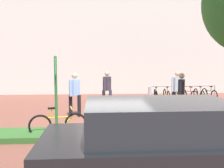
{
  "coord_description": "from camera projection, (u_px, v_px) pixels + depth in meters",
  "views": [
    {
      "loc": [
        -0.63,
        -8.93,
        2.22
      ],
      "look_at": [
        0.06,
        1.72,
        1.2
      ],
      "focal_mm": 40.36,
      "sensor_mm": 36.0,
      "label": 1
    }
  ],
  "objects": [
    {
      "name": "bike_at_sign",
      "position": [
        58.0,
        124.0,
        7.35
      ],
      "size": [
        1.66,
        0.47,
        0.86
      ],
      "color": "black",
      "rests_on": "ground"
    },
    {
      "name": "building_facade",
      "position": [
        105.0,
        18.0,
        16.61
      ],
      "size": [
        28.0,
        1.2,
        10.0
      ],
      "primitive_type": "cube",
      "color": "silver",
      "rests_on": "ground"
    },
    {
      "name": "person_casual_tan",
      "position": [
        75.0,
        92.0,
        9.81
      ],
      "size": [
        0.47,
        0.53,
        1.72
      ],
      "color": "black",
      "rests_on": "ground"
    },
    {
      "name": "planter_strip",
      "position": [
        105.0,
        134.0,
        7.33
      ],
      "size": [
        7.0,
        1.1,
        0.16
      ],
      "primitive_type": "cube",
      "color": "#336028",
      "rests_on": "ground"
    },
    {
      "name": "person_shirt_blue",
      "position": [
        177.0,
        88.0,
        11.09
      ],
      "size": [
        0.58,
        0.37,
        1.72
      ],
      "color": "#2D2D38",
      "rests_on": "ground"
    },
    {
      "name": "person_suited_navy",
      "position": [
        181.0,
        92.0,
        9.74
      ],
      "size": [
        0.44,
        0.57,
        1.72
      ],
      "color": "#2D2D38",
      "rests_on": "ground"
    },
    {
      "name": "parking_sign_post",
      "position": [
        56.0,
        85.0,
        7.11
      ],
      "size": [
        0.08,
        0.36,
        2.33
      ],
      "color": "#2D7238",
      "rests_on": "ground"
    },
    {
      "name": "bike_rack_cluster",
      "position": [
        183.0,
        94.0,
        13.81
      ],
      "size": [
        3.75,
        1.75,
        0.83
      ],
      "color": "#99999E",
      "rests_on": "ground"
    },
    {
      "name": "bollard_steel",
      "position": [
        150.0,
        96.0,
        12.48
      ],
      "size": [
        0.16,
        0.16,
        0.9
      ],
      "primitive_type": "cylinder",
      "color": "#ADADB2",
      "rests_on": "ground"
    },
    {
      "name": "ground_plane",
      "position": [
        113.0,
        121.0,
        9.12
      ],
      "size": [
        60.0,
        60.0,
        0.0
      ],
      "primitive_type": "plane",
      "color": "brown"
    },
    {
      "name": "car_black_suv",
      "position": [
        168.0,
        148.0,
        4.18
      ],
      "size": [
        4.31,
        2.04,
        1.54
      ],
      "color": "black",
      "rests_on": "ground"
    },
    {
      "name": "person_suited_dark",
      "position": [
        107.0,
        87.0,
        11.41
      ],
      "size": [
        0.45,
        0.56,
        1.72
      ],
      "color": "#383342",
      "rests_on": "ground"
    }
  ]
}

